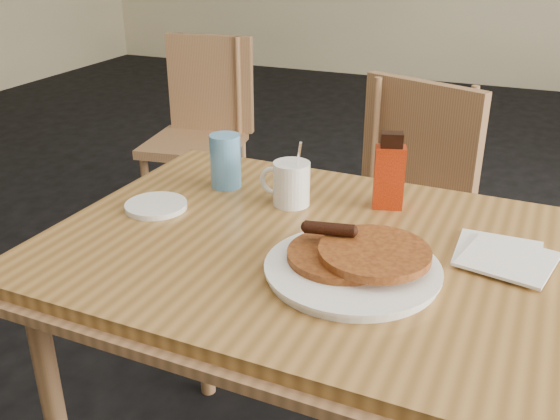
{
  "coord_description": "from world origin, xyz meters",
  "views": [
    {
      "loc": [
        0.38,
        -0.95,
        1.31
      ],
      "look_at": [
        -0.03,
        0.03,
        0.83
      ],
      "focal_mm": 40.0,
      "sensor_mm": 36.0,
      "label": 1
    }
  ],
  "objects_px": {
    "chair_wall_extra": "(202,118)",
    "syrup_bottle": "(389,173)",
    "pancake_plate": "(354,263)",
    "coffee_mug": "(290,183)",
    "main_table": "(339,267)",
    "blue_tumbler": "(226,161)",
    "chair_main_far": "(409,204)"
  },
  "relations": [
    {
      "from": "main_table",
      "to": "chair_main_far",
      "type": "bearing_deg",
      "value": 90.63
    },
    {
      "from": "syrup_bottle",
      "to": "chair_main_far",
      "type": "bearing_deg",
      "value": 78.37
    },
    {
      "from": "pancake_plate",
      "to": "syrup_bottle",
      "type": "height_order",
      "value": "syrup_bottle"
    },
    {
      "from": "main_table",
      "to": "pancake_plate",
      "type": "height_order",
      "value": "pancake_plate"
    },
    {
      "from": "pancake_plate",
      "to": "syrup_bottle",
      "type": "relative_size",
      "value": 1.84
    },
    {
      "from": "main_table",
      "to": "syrup_bottle",
      "type": "xyz_separation_m",
      "value": [
        0.04,
        0.22,
        0.12
      ]
    },
    {
      "from": "chair_wall_extra",
      "to": "syrup_bottle",
      "type": "distance_m",
      "value": 1.63
    },
    {
      "from": "chair_main_far",
      "to": "blue_tumbler",
      "type": "distance_m",
      "value": 0.71
    },
    {
      "from": "syrup_bottle",
      "to": "blue_tumbler",
      "type": "height_order",
      "value": "syrup_bottle"
    },
    {
      "from": "main_table",
      "to": "chair_wall_extra",
      "type": "relative_size",
      "value": 1.37
    },
    {
      "from": "chair_main_far",
      "to": "pancake_plate",
      "type": "height_order",
      "value": "chair_main_far"
    },
    {
      "from": "chair_wall_extra",
      "to": "coffee_mug",
      "type": "distance_m",
      "value": 1.54
    },
    {
      "from": "pancake_plate",
      "to": "blue_tumbler",
      "type": "xyz_separation_m",
      "value": [
        -0.4,
        0.28,
        0.04
      ]
    },
    {
      "from": "pancake_plate",
      "to": "chair_wall_extra",
      "type": "bearing_deg",
      "value": 127.99
    },
    {
      "from": "chair_wall_extra",
      "to": "syrup_bottle",
      "type": "relative_size",
      "value": 5.17
    },
    {
      "from": "chair_main_far",
      "to": "coffee_mug",
      "type": "relative_size",
      "value": 5.85
    },
    {
      "from": "syrup_bottle",
      "to": "blue_tumbler",
      "type": "bearing_deg",
      "value": 167.72
    },
    {
      "from": "chair_main_far",
      "to": "chair_wall_extra",
      "type": "height_order",
      "value": "chair_main_far"
    },
    {
      "from": "main_table",
      "to": "blue_tumbler",
      "type": "xyz_separation_m",
      "value": [
        -0.35,
        0.2,
        0.11
      ]
    },
    {
      "from": "pancake_plate",
      "to": "coffee_mug",
      "type": "bearing_deg",
      "value": 132.22
    },
    {
      "from": "chair_wall_extra",
      "to": "syrup_bottle",
      "type": "height_order",
      "value": "syrup_bottle"
    },
    {
      "from": "coffee_mug",
      "to": "main_table",
      "type": "bearing_deg",
      "value": -55.45
    },
    {
      "from": "pancake_plate",
      "to": "coffee_mug",
      "type": "relative_size",
      "value": 2.05
    },
    {
      "from": "main_table",
      "to": "coffee_mug",
      "type": "relative_size",
      "value": 7.89
    },
    {
      "from": "pancake_plate",
      "to": "coffee_mug",
      "type": "distance_m",
      "value": 0.33
    },
    {
      "from": "coffee_mug",
      "to": "blue_tumbler",
      "type": "relative_size",
      "value": 1.21
    },
    {
      "from": "coffee_mug",
      "to": "blue_tumbler",
      "type": "distance_m",
      "value": 0.18
    },
    {
      "from": "main_table",
      "to": "chair_main_far",
      "type": "distance_m",
      "value": 0.77
    },
    {
      "from": "chair_main_far",
      "to": "chair_wall_extra",
      "type": "bearing_deg",
      "value": 171.85
    },
    {
      "from": "pancake_plate",
      "to": "coffee_mug",
      "type": "xyz_separation_m",
      "value": [
        -0.22,
        0.24,
        0.03
      ]
    },
    {
      "from": "chair_main_far",
      "to": "blue_tumbler",
      "type": "bearing_deg",
      "value": -99.61
    },
    {
      "from": "chair_wall_extra",
      "to": "chair_main_far",
      "type": "bearing_deg",
      "value": -38.41
    }
  ]
}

